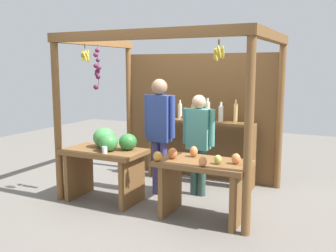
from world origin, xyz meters
TOP-DOWN VIEW (x-y plane):
  - ground_plane at (0.00, 0.00)m, footprint 12.00×12.00m
  - market_stall at (-0.00, 0.41)m, footprint 2.76×1.96m
  - fruit_counter_left at (-0.70, -0.66)m, footprint 1.11×0.66m
  - fruit_counter_right at (0.72, -0.70)m, footprint 1.12×0.64m
  - bottle_shelf_unit at (0.13, 0.70)m, footprint 1.77×0.22m
  - vendor_man at (-0.17, -0.12)m, footprint 0.48×0.23m
  - vendor_woman at (0.35, 0.08)m, footprint 0.48×0.20m

SIDE VIEW (x-z plane):
  - ground_plane at x=0.00m, z-range 0.00..0.00m
  - fruit_counter_right at x=0.72m, z-range 0.10..0.96m
  - fruit_counter_left at x=-0.70m, z-range 0.14..1.14m
  - bottle_shelf_unit at x=0.13m, z-range 0.13..1.49m
  - vendor_woman at x=0.35m, z-range 0.13..1.59m
  - vendor_man at x=-0.17m, z-range 0.17..1.85m
  - market_stall at x=0.00m, z-range 0.20..2.48m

